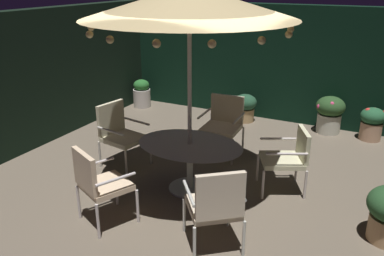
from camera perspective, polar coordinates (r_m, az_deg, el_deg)
ground_plane at (r=6.11m, az=0.27°, el=-7.84°), size 6.83×7.26×0.02m
hedge_backdrop_rear at (r=8.79m, az=10.67°, el=9.09°), size 6.83×0.30×2.38m
hedge_backdrop_left at (r=7.62m, az=-22.35°, el=6.13°), size 0.30×7.26×2.38m
patio_dining_table at (r=5.70m, az=-0.32°, el=-3.66°), size 1.53×1.13×0.71m
patio_umbrella at (r=5.20m, az=-0.37°, el=17.33°), size 2.74×2.74×2.88m
patio_chair_north at (r=6.91m, az=4.44°, el=0.95°), size 0.68×0.67×0.99m
patio_chair_northeast at (r=6.58m, az=-10.23°, el=-0.41°), size 0.72×0.69×1.02m
patio_chair_east at (r=5.04m, az=-13.10°, el=-7.30°), size 0.75×0.75×1.00m
patio_chair_southeast at (r=4.47m, az=3.37°, el=-10.61°), size 0.83×0.84×1.04m
patio_chair_south at (r=5.85m, az=13.53°, el=-3.75°), size 0.79×0.77×0.92m
potted_plant_left_far at (r=9.58m, az=-7.10°, el=4.86°), size 0.40×0.40×0.65m
potted_plant_right_near at (r=8.61m, az=7.49°, el=3.04°), size 0.48×0.48×0.58m
potted_plant_back_right at (r=8.26m, az=24.05°, el=0.71°), size 0.45×0.45×0.62m
potted_plant_front_corner at (r=8.32m, az=18.86°, el=2.04°), size 0.56×0.56×0.73m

